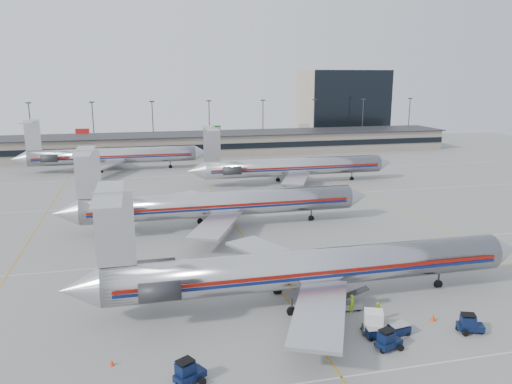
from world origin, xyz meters
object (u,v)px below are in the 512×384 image
object	(u,v)px
jet_second_row	(215,204)
belt_loader	(345,304)
tug_center	(388,340)
jet_foreground	(304,268)
uld_container	(373,322)

from	to	relation	value
jet_second_row	belt_loader	bearing A→B (deg)	-75.28
jet_second_row	tug_center	bearing A→B (deg)	-77.41
jet_foreground	tug_center	world-z (taller)	jet_foreground
uld_container	belt_loader	xyz separation A→B (m)	(-0.61, 4.84, -0.46)
tug_center	belt_loader	bearing A→B (deg)	73.73
jet_foreground	jet_second_row	bearing A→B (deg)	99.42
tug_center	jet_foreground	bearing A→B (deg)	90.65
jet_foreground	tug_center	size ratio (longest dim) A/B	19.55
jet_second_row	tug_center	xyz separation A→B (m)	(8.62, -38.57, -2.86)
belt_loader	jet_second_row	bearing A→B (deg)	108.34
tug_center	uld_container	xyz separation A→B (m)	(0.09, 2.91, 0.22)
tug_center	belt_loader	xyz separation A→B (m)	(-0.51, 7.75, -0.23)
jet_foreground	belt_loader	world-z (taller)	jet_foreground
uld_container	belt_loader	bearing A→B (deg)	120.27
jet_second_row	belt_loader	xyz separation A→B (m)	(8.10, -30.83, -3.10)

